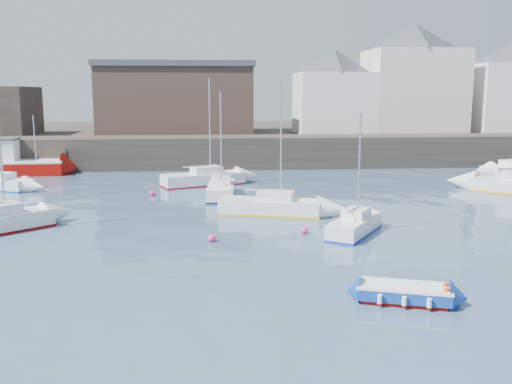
{
  "coord_description": "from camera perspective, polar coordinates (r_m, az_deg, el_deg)",
  "views": [
    {
      "loc": [
        -2.77,
        -20.23,
        7.1
      ],
      "look_at": [
        0.0,
        12.0,
        1.5
      ],
      "focal_mm": 40.0,
      "sensor_mm": 36.0,
      "label": 1
    }
  ],
  "objects": [
    {
      "name": "fishing_boat",
      "position": [
        54.75,
        -22.89,
        2.66
      ],
      "size": [
        7.97,
        3.22,
        5.22
      ],
      "color": "#900B05",
      "rests_on": "ground"
    },
    {
      "name": "bldg_east_a",
      "position": [
        66.29,
        15.46,
        10.95
      ],
      "size": [
        13.36,
        13.36,
        11.8
      ],
      "color": "beige",
      "rests_on": "land_strip"
    },
    {
      "name": "sailboat_b",
      "position": [
        33.87,
        1.52,
        -1.41
      ],
      "size": [
        6.34,
        3.59,
        7.77
      ],
      "color": "white",
      "rests_on": "ground"
    },
    {
      "name": "buoy_near",
      "position": [
        27.85,
        -4.44,
        -4.98
      ],
      "size": [
        0.39,
        0.39,
        0.39
      ],
      "primitive_type": "sphere",
      "color": "#FF2977",
      "rests_on": "ground"
    },
    {
      "name": "sailboat_h",
      "position": [
        44.78,
        -5.29,
        1.35
      ],
      "size": [
        6.72,
        4.29,
        8.26
      ],
      "color": "white",
      "rests_on": "ground"
    },
    {
      "name": "blue_dinghy",
      "position": [
        20.56,
        14.58,
        -9.72
      ],
      "size": [
        3.42,
        2.29,
        0.6
      ],
      "color": "#900B05",
      "rests_on": "ground"
    },
    {
      "name": "buoy_far",
      "position": [
        40.84,
        -10.29,
        -0.35
      ],
      "size": [
        0.41,
        0.41,
        0.41
      ],
      "primitive_type": "sphere",
      "color": "#FF2977",
      "rests_on": "ground"
    },
    {
      "name": "water",
      "position": [
        21.62,
        2.77,
        -9.37
      ],
      "size": [
        220.0,
        220.0,
        0.0
      ],
      "primitive_type": "plane",
      "color": "#2D4760",
      "rests_on": "ground"
    },
    {
      "name": "bldg_east_d",
      "position": [
        63.25,
        7.78,
        9.97
      ],
      "size": [
        11.14,
        11.14,
        8.95
      ],
      "color": "white",
      "rests_on": "land_strip"
    },
    {
      "name": "buoy_mid",
      "position": [
        29.5,
        4.87,
        -4.14
      ],
      "size": [
        0.39,
        0.39,
        0.39
      ],
      "primitive_type": "sphere",
      "color": "#FF2977",
      "rests_on": "ground"
    },
    {
      "name": "sailboat_f",
      "position": [
        39.72,
        -3.52,
        0.25
      ],
      "size": [
        2.12,
        5.66,
        7.23
      ],
      "color": "white",
      "rests_on": "ground"
    },
    {
      "name": "land_strip",
      "position": [
        73.5,
        -2.75,
        5.36
      ],
      "size": [
        90.0,
        32.0,
        2.8
      ],
      "primitive_type": "cube",
      "color": "#28231E",
      "rests_on": "ground"
    },
    {
      "name": "warehouse",
      "position": [
        63.31,
        -7.95,
        9.29
      ],
      "size": [
        16.4,
        10.4,
        7.6
      ],
      "color": "#3D2D26",
      "rests_on": "land_strip"
    },
    {
      "name": "sailboat_c",
      "position": [
        29.61,
        9.85,
        -3.27
      ],
      "size": [
        3.81,
        4.72,
        6.14
      ],
      "color": "white",
      "rests_on": "ground"
    },
    {
      "name": "quay_wall",
      "position": [
        55.58,
        -2.04,
        4.03
      ],
      "size": [
        90.0,
        5.0,
        3.0
      ],
      "primitive_type": "cube",
      "color": "#28231E",
      "rests_on": "ground"
    },
    {
      "name": "bldg_east_b",
      "position": [
        70.37,
        24.12,
        9.61
      ],
      "size": [
        11.88,
        11.88,
        9.95
      ],
      "color": "white",
      "rests_on": "land_strip"
    }
  ]
}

